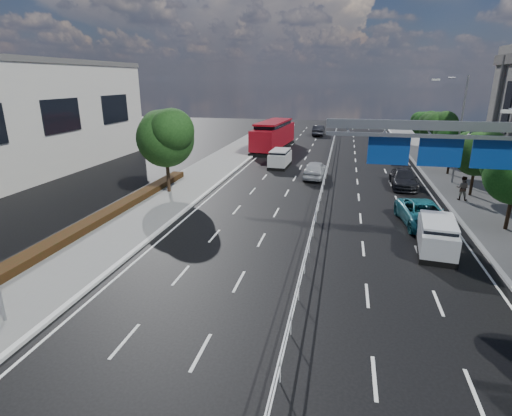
# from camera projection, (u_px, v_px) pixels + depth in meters

# --- Properties ---
(ground) EXTENTS (160.00, 160.00, 0.00)m
(ground) POSITION_uv_depth(u_px,v_px,m) (284.00, 364.00, 12.77)
(ground) COLOR black
(ground) RESTS_ON ground
(kerb_near) EXTENTS (0.25, 140.00, 0.15)m
(kerb_near) POSITION_uv_depth(u_px,v_px,m) (40.00, 327.00, 14.59)
(kerb_near) COLOR silver
(kerb_near) RESTS_ON ground
(median_fence) EXTENTS (0.05, 85.00, 1.02)m
(median_fence) POSITION_uv_depth(u_px,v_px,m) (324.00, 181.00, 33.50)
(median_fence) COLOR silver
(median_fence) RESTS_ON ground
(hedge_near) EXTENTS (1.00, 36.00, 0.44)m
(hedge_near) POSITION_uv_depth(u_px,v_px,m) (37.00, 253.00, 20.02)
(hedge_near) COLOR black
(hedge_near) RESTS_ON sidewalk_near
(overhead_gantry) EXTENTS (10.24, 0.38, 7.45)m
(overhead_gantry) POSITION_uv_depth(u_px,v_px,m) (458.00, 147.00, 18.99)
(overhead_gantry) COLOR gray
(overhead_gantry) RESTS_ON ground
(streetlight_far) EXTENTS (2.78, 2.40, 9.00)m
(streetlight_far) POSITION_uv_depth(u_px,v_px,m) (457.00, 123.00, 33.15)
(streetlight_far) COLOR gray
(streetlight_far) RESTS_ON ground
(near_tree_back) EXTENTS (4.84, 4.51, 6.69)m
(near_tree_back) POSITION_uv_depth(u_px,v_px,m) (166.00, 135.00, 30.48)
(near_tree_back) COLOR black
(near_tree_back) RESTS_ON ground
(far_tree_e) EXTENTS (3.63, 3.38, 5.13)m
(far_tree_e) POSITION_uv_depth(u_px,v_px,m) (478.00, 151.00, 29.78)
(far_tree_e) COLOR black
(far_tree_e) RESTS_ON ground
(far_tree_f) EXTENTS (3.52, 3.28, 5.02)m
(far_tree_f) POSITION_uv_depth(u_px,v_px,m) (453.00, 138.00, 36.76)
(far_tree_f) COLOR black
(far_tree_f) RESTS_ON ground
(far_tree_g) EXTENTS (3.96, 3.69, 5.45)m
(far_tree_g) POSITION_uv_depth(u_px,v_px,m) (437.00, 126.00, 43.65)
(far_tree_g) COLOR black
(far_tree_g) RESTS_ON ground
(far_tree_h) EXTENTS (3.41, 3.18, 4.91)m
(far_tree_h) POSITION_uv_depth(u_px,v_px,m) (424.00, 122.00, 50.72)
(far_tree_h) COLOR black
(far_tree_h) RESTS_ON ground
(white_minivan) EXTENTS (1.97, 4.21, 1.80)m
(white_minivan) POSITION_uv_depth(u_px,v_px,m) (280.00, 158.00, 41.12)
(white_minivan) COLOR black
(white_minivan) RESTS_ON ground
(red_bus) EXTENTS (3.94, 12.28, 3.61)m
(red_bus) POSITION_uv_depth(u_px,v_px,m) (273.00, 135.00, 51.09)
(red_bus) COLOR black
(red_bus) RESTS_ON ground
(near_car_silver) EXTENTS (2.16, 4.78, 1.59)m
(near_car_silver) POSITION_uv_depth(u_px,v_px,m) (315.00, 170.00, 36.51)
(near_car_silver) COLOR #B1B3B9
(near_car_silver) RESTS_ON ground
(near_car_dark) EXTENTS (1.78, 4.91, 1.61)m
(near_car_dark) POSITION_uv_depth(u_px,v_px,m) (319.00, 130.00, 64.22)
(near_car_dark) COLOR black
(near_car_dark) RESTS_ON ground
(silver_minivan) EXTENTS (2.22, 4.34, 1.74)m
(silver_minivan) POSITION_uv_depth(u_px,v_px,m) (437.00, 236.00, 20.95)
(silver_minivan) COLOR black
(silver_minivan) RESTS_ON ground
(parked_car_teal) EXTENTS (3.14, 5.63, 1.49)m
(parked_car_teal) POSITION_uv_depth(u_px,v_px,m) (423.00, 214.00, 24.59)
(parked_car_teal) COLOR #1B6C7A
(parked_car_teal) RESTS_ON ground
(parked_car_dark) EXTENTS (2.05, 4.98, 1.44)m
(parked_car_dark) POSITION_uv_depth(u_px,v_px,m) (403.00, 179.00, 33.50)
(parked_car_dark) COLOR black
(parked_car_dark) RESTS_ON ground
(pedestrian_b) EXTENTS (1.05, 0.93, 1.79)m
(pedestrian_b) POSITION_uv_depth(u_px,v_px,m) (462.00, 188.00, 29.38)
(pedestrian_b) COLOR gray
(pedestrian_b) RESTS_ON sidewalk_far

